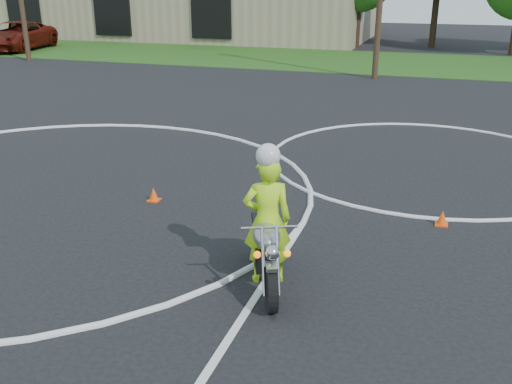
% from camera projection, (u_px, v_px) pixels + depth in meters
% --- Properties ---
extents(grass_strip, '(120.00, 10.00, 0.02)m').
position_uv_depth(grass_strip, '(304.00, 59.00, 34.16)').
color(grass_strip, '#1E4714').
rests_on(grass_strip, ground).
extents(course_markings, '(19.05, 19.05, 0.12)m').
position_uv_depth(course_markings, '(159.00, 181.00, 13.40)').
color(course_markings, silver).
rests_on(course_markings, ground).
extents(primary_motorcycle, '(1.13, 2.15, 1.21)m').
position_uv_depth(primary_motorcycle, '(266.00, 250.00, 8.67)').
color(primary_motorcycle, black).
rests_on(primary_motorcycle, ground).
extents(rider_primary_grp, '(0.87, 0.74, 2.24)m').
position_uv_depth(rider_primary_grp, '(267.00, 217.00, 8.62)').
color(rider_primary_grp, '#B8F619').
rests_on(rider_primary_grp, ground).
extents(pickup_grp, '(4.37, 7.17, 1.86)m').
position_uv_depth(pickup_grp, '(16.00, 36.00, 38.15)').
color(pickup_grp, '#561109').
rests_on(pickup_grp, ground).
extents(traffic_cones, '(18.02, 12.32, 0.30)m').
position_uv_depth(traffic_cones, '(264.00, 205.00, 11.61)').
color(traffic_cones, '#FF4C0D').
rests_on(traffic_cones, ground).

